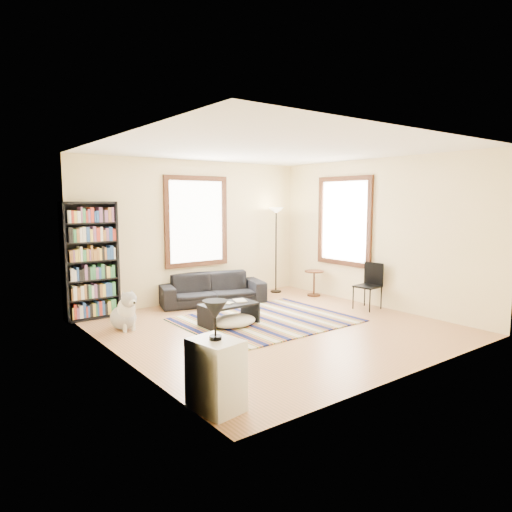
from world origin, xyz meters
TOP-DOWN VIEW (x-y plane):
  - floor at (0.00, 0.00)m, footprint 5.00×5.00m
  - ceiling at (0.00, 0.00)m, footprint 5.00×5.00m
  - wall_back at (0.00, 2.55)m, footprint 5.00×0.10m
  - wall_front at (0.00, -2.55)m, footprint 5.00×0.10m
  - wall_left at (-2.55, 0.00)m, footprint 0.10×5.00m
  - wall_right at (2.55, 0.00)m, footprint 0.10×5.00m
  - window_back at (0.00, 2.47)m, footprint 1.20×0.06m
  - window_right at (2.47, 0.80)m, footprint 0.06×1.20m
  - rug at (0.14, 0.40)m, footprint 2.73×2.18m
  - sofa at (0.09, 2.05)m, footprint 2.17×1.33m
  - bookshelf at (-2.15, 2.32)m, footprint 0.90×0.30m
  - coffee_table at (-0.52, 0.54)m, footprint 0.93×0.55m
  - book_a at (-0.62, 0.54)m, footprint 0.24×0.21m
  - book_b at (-0.37, 0.59)m, footprint 0.26×0.30m
  - floor_cushion at (-0.51, 0.42)m, footprint 0.91×0.79m
  - floor_lamp at (1.80, 2.15)m, footprint 0.37×0.37m
  - side_table at (2.20, 1.37)m, footprint 0.50×0.50m
  - folding_chair at (2.15, -0.10)m, footprint 0.46×0.44m
  - white_cabinet at (-2.30, -1.90)m, footprint 0.45×0.55m
  - table_lamp at (-2.30, -1.90)m, footprint 0.26×0.26m
  - dog at (-1.98, 1.35)m, footprint 0.51×0.66m

SIDE VIEW (x-z plane):
  - floor at x=0.00m, z-range -0.10..0.00m
  - rug at x=0.14m, z-range 0.00..0.02m
  - floor_cushion at x=-0.51m, z-range 0.00..0.19m
  - coffee_table at x=-0.52m, z-range 0.00..0.36m
  - side_table at x=2.20m, z-range 0.00..0.54m
  - sofa at x=0.09m, z-range 0.00..0.59m
  - dog at x=-1.98m, z-range 0.00..0.62m
  - white_cabinet at x=-2.30m, z-range 0.00..0.70m
  - book_a at x=-0.62m, z-range 0.36..0.38m
  - book_b at x=-0.37m, z-range 0.36..0.38m
  - folding_chair at x=2.15m, z-range 0.00..0.86m
  - table_lamp at x=-2.30m, z-range 0.70..1.08m
  - floor_lamp at x=1.80m, z-range 0.00..1.86m
  - bookshelf at x=-2.15m, z-range 0.00..2.00m
  - wall_back at x=0.00m, z-range 0.00..2.80m
  - wall_front at x=0.00m, z-range 0.00..2.80m
  - wall_left at x=-2.55m, z-range 0.00..2.80m
  - wall_right at x=2.55m, z-range 0.00..2.80m
  - window_back at x=0.00m, z-range 0.80..2.40m
  - window_right at x=2.47m, z-range 0.80..2.40m
  - ceiling at x=0.00m, z-range 2.80..2.90m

